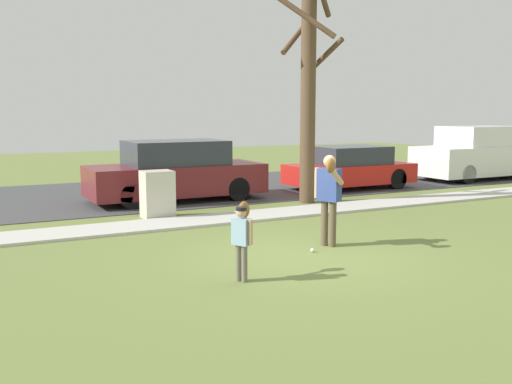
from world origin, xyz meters
TOP-DOWN VIEW (x-y plane):
  - ground_plane at (0.00, 3.50)m, footprint 48.00×48.00m
  - sidewalk_strip at (0.00, 3.60)m, footprint 36.00×1.20m
  - road_surface at (0.00, 8.60)m, footprint 36.00×6.80m
  - person_adult at (0.71, 0.36)m, footprint 0.60×0.81m
  - person_child at (-1.59, -0.81)m, footprint 0.44×0.57m
  - baseball at (0.23, 0.12)m, footprint 0.07×0.07m
  - utility_cabinet at (-1.13, 4.55)m, footprint 0.69×0.57m
  - street_tree_near at (3.12, 4.85)m, footprint 1.85×1.89m
  - parked_suv_maroon at (0.10, 6.74)m, footprint 4.70×1.90m
  - parked_hatchback_red at (5.76, 6.53)m, footprint 4.00×1.75m
  - parked_van_white at (11.50, 6.54)m, footprint 5.00×1.95m

SIDE VIEW (x-z plane):
  - ground_plane at x=0.00m, z-range 0.00..0.00m
  - road_surface at x=0.00m, z-range 0.00..0.02m
  - sidewalk_strip at x=0.00m, z-range 0.00..0.06m
  - baseball at x=0.23m, z-range 0.00..0.07m
  - utility_cabinet at x=-1.13m, z-range 0.00..1.09m
  - parked_hatchback_red at x=5.76m, z-range 0.00..1.32m
  - person_child at x=-1.59m, z-range 0.17..1.29m
  - parked_suv_maroon at x=0.10m, z-range -0.02..1.60m
  - parked_van_white at x=11.50m, z-range -0.04..1.84m
  - person_adult at x=0.71m, z-range 0.19..1.85m
  - street_tree_near at x=3.12m, z-range 0.17..6.04m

